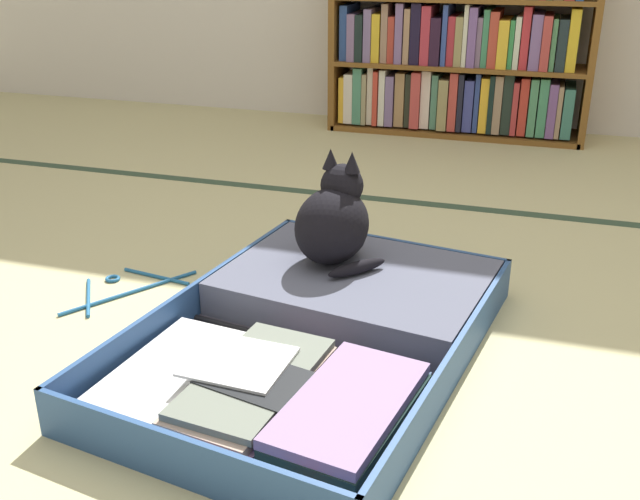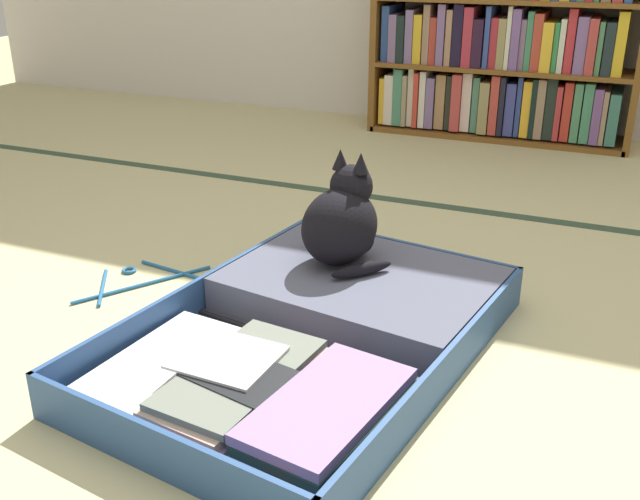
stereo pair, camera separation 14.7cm
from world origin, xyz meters
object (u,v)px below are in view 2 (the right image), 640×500
(bookshelf, at_px, (502,38))
(open_suitcase, at_px, (326,327))
(black_cat, at_px, (343,222))
(clothes_hanger, at_px, (139,280))

(bookshelf, height_order, open_suitcase, bookshelf)
(bookshelf, relative_size, black_cat, 4.18)
(open_suitcase, bearing_deg, black_cat, 102.71)
(bookshelf, xyz_separation_m, open_suitcase, (0.01, -2.08, -0.40))
(open_suitcase, distance_m, clothes_hanger, 0.61)
(bookshelf, height_order, clothes_hanger, bookshelf)
(open_suitcase, xyz_separation_m, black_cat, (-0.05, 0.24, 0.16))
(bookshelf, xyz_separation_m, clothes_hanger, (-0.59, -1.97, -0.44))
(open_suitcase, distance_m, black_cat, 0.30)
(clothes_hanger, bearing_deg, open_suitcase, -10.43)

